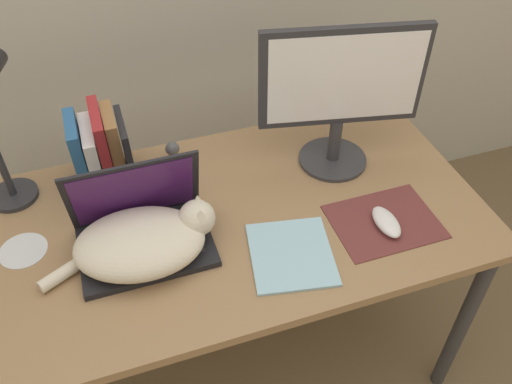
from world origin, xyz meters
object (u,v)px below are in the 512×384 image
Objects in this scene: book_row at (101,150)px; webcam at (172,150)px; notepad at (291,254)px; cat at (144,241)px; computer_mouse at (386,222)px; laptop at (143,230)px; external_monitor at (341,92)px; cd_disc at (23,251)px.

webcam is at bearing 5.25° from book_row.
notepad is (0.39, -0.43, -0.10)m from book_row.
cat reaches higher than computer_mouse.
webcam is (0.20, 0.02, -0.06)m from book_row.
cat is at bearing -92.87° from laptop.
computer_mouse is 0.79m from book_row.
cat is 0.33m from book_row.
notepad is (0.34, -0.16, -0.04)m from laptop.
external_monitor is at bearing 17.76° from cat.
webcam is 0.56× the size of cd_disc.
webcam is at bearing 161.26° from external_monitor.
notepad is at bearing -25.42° from laptop.
laptop reaches higher than computer_mouse.
cat is at bearing -21.62° from cd_disc.
laptop is 2.85× the size of computer_mouse.
laptop is at bearing -13.14° from cd_disc.
cd_disc is (-0.29, 0.07, -0.05)m from laptop.
external_monitor is 1.93× the size of book_row.
laptop is at bearing -166.44° from external_monitor.
book_row is at bearing 132.11° from notepad.
external_monitor reaches higher than cd_disc.
computer_mouse is at bearing -86.23° from external_monitor.
external_monitor is 1.71× the size of notepad.
cat is at bearing -80.44° from book_row.
laptop is at bearing -78.37° from book_row.
cat is 0.37m from webcam.
webcam is at bearing 136.55° from computer_mouse.
cd_disc is at bearing -139.14° from book_row.
computer_mouse is (0.02, -0.29, -0.22)m from external_monitor.
book_row is at bearing 99.56° from cat.
external_monitor is at bearing 93.77° from computer_mouse.
laptop is 2.72× the size of cd_disc.
webcam is 0.49m from cd_disc.
cd_disc is at bearing 158.38° from cat.
notepad is at bearing -129.62° from external_monitor.
external_monitor reaches higher than notepad.
book_row is 0.88× the size of notepad.
computer_mouse is at bearing -43.45° from webcam.
notepad is (0.34, -0.11, -0.05)m from cat.
notepad is at bearing -18.41° from cat.
laptop is 0.05m from cat.
book_row is at bearing 101.63° from laptop.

